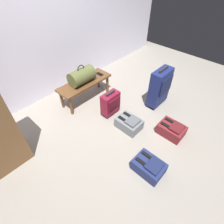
# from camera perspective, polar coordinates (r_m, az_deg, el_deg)

# --- Properties ---
(ground_plane) EXTENTS (6.60, 6.60, 0.00)m
(ground_plane) POSITION_cam_1_polar(r_m,az_deg,el_deg) (2.83, 1.92, -5.07)
(ground_plane) COLOR gray
(back_wall) EXTENTS (6.00, 0.10, 2.80)m
(back_wall) POSITION_cam_1_polar(r_m,az_deg,el_deg) (3.24, -22.07, 27.92)
(back_wall) COLOR silver
(back_wall) RESTS_ON ground
(bench) EXTENTS (1.00, 0.36, 0.39)m
(bench) POSITION_cam_1_polar(r_m,az_deg,el_deg) (3.20, -8.83, 8.88)
(bench) COLOR brown
(bench) RESTS_ON ground
(duffel_bag_olive) EXTENTS (0.44, 0.26, 0.34)m
(duffel_bag_olive) POSITION_cam_1_polar(r_m,az_deg,el_deg) (3.08, -9.83, 11.47)
(duffel_bag_olive) COLOR #51562D
(duffel_bag_olive) RESTS_ON bench
(cell_phone) EXTENTS (0.07, 0.14, 0.01)m
(cell_phone) POSITION_cam_1_polar(r_m,az_deg,el_deg) (3.35, -4.06, 12.24)
(cell_phone) COLOR black
(cell_phone) RESTS_ON bench
(suitcase_upright_navy) EXTENTS (0.42, 0.21, 0.73)m
(suitcase_upright_navy) POSITION_cam_1_polar(r_m,az_deg,el_deg) (3.13, 15.33, 7.86)
(suitcase_upright_navy) COLOR navy
(suitcase_upright_navy) RESTS_ON ground
(suitcase_small_burgundy) EXTENTS (0.32, 0.19, 0.46)m
(suitcase_small_burgundy) POSITION_cam_1_polar(r_m,az_deg,el_deg) (2.90, -0.48, 2.95)
(suitcase_small_burgundy) COLOR maroon
(suitcase_small_burgundy) RESTS_ON ground
(backpack_grey) EXTENTS (0.28, 0.38, 0.21)m
(backpack_grey) POSITION_cam_1_polar(r_m,az_deg,el_deg) (2.78, 5.59, -3.71)
(backpack_grey) COLOR slate
(backpack_grey) RESTS_ON ground
(backpack_navy) EXTENTS (0.28, 0.38, 0.21)m
(backpack_navy) POSITION_cam_1_polar(r_m,az_deg,el_deg) (2.37, 11.95, -16.96)
(backpack_navy) COLOR navy
(backpack_navy) RESTS_ON ground
(backpack_maroon) EXTENTS (0.28, 0.38, 0.21)m
(backpack_maroon) POSITION_cam_1_polar(r_m,az_deg,el_deg) (2.83, 18.84, -5.44)
(backpack_maroon) COLOR maroon
(backpack_maroon) RESTS_ON ground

